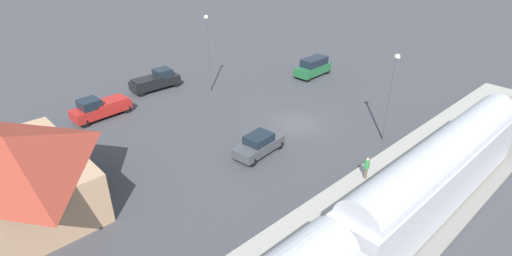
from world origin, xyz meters
The scene contains 11 objects.
ground_plane centered at (0.00, 0.00, 0.00)m, with size 200.00×200.00×0.00m, color #424247.
railway_track centered at (-14.00, 0.00, 0.09)m, with size 4.80×70.00×0.30m.
platform centered at (-10.00, 0.00, 0.15)m, with size 3.20×46.00×0.30m.
station_building centered at (4.00, 22.00, 2.75)m, with size 11.29×8.16×5.28m.
pedestrian_on_platform centered at (-9.51, 3.33, 1.28)m, with size 0.36×0.36×1.71m.
suv_green centered at (7.12, -10.99, 1.15)m, with size 2.17×4.98×2.22m.
sedan_charcoal centered at (-1.54, 6.26, 0.88)m, with size 2.33×4.68×1.74m.
pickup_red centered at (13.54, 12.67, 1.03)m, with size 2.28×5.51×2.14m.
pickup_black centered at (16.30, 5.07, 1.03)m, with size 2.15×5.47×2.14m.
light_pole_near_platform centered at (-7.20, -3.05, 4.80)m, with size 0.44×0.44×7.61m.
light_pole_lot_center centered at (11.62, 1.14, 5.17)m, with size 0.44×0.44×8.30m.
Camera 1 is at (-21.06, 24.82, 16.54)m, focal length 27.46 mm.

